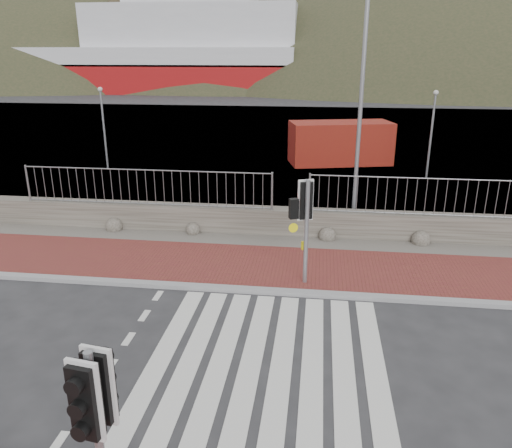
# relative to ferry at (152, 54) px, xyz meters

# --- Properties ---
(ground) EXTENTS (220.00, 220.00, 0.00)m
(ground) POSITION_rel_ferry_xyz_m (24.65, -67.90, -5.36)
(ground) COLOR #28282B
(ground) RESTS_ON ground
(sidewalk_far) EXTENTS (40.00, 3.00, 0.08)m
(sidewalk_far) POSITION_rel_ferry_xyz_m (24.65, -63.40, -5.32)
(sidewalk_far) COLOR brown
(sidewalk_far) RESTS_ON ground
(kerb_far) EXTENTS (40.00, 0.25, 0.12)m
(kerb_far) POSITION_rel_ferry_xyz_m (24.65, -64.90, -5.31)
(kerb_far) COLOR gray
(kerb_far) RESTS_ON ground
(zebra_crossing) EXTENTS (4.62, 5.60, 0.01)m
(zebra_crossing) POSITION_rel_ferry_xyz_m (24.65, -67.90, -5.36)
(zebra_crossing) COLOR silver
(zebra_crossing) RESTS_ON ground
(gravel_strip) EXTENTS (40.00, 1.50, 0.06)m
(gravel_strip) POSITION_rel_ferry_xyz_m (24.65, -61.40, -5.33)
(gravel_strip) COLOR #59544C
(gravel_strip) RESTS_ON ground
(stone_wall) EXTENTS (40.00, 0.60, 0.90)m
(stone_wall) POSITION_rel_ferry_xyz_m (24.65, -60.60, -4.91)
(stone_wall) COLOR #4C483F
(stone_wall) RESTS_ON ground
(railing) EXTENTS (18.07, 0.07, 1.22)m
(railing) POSITION_rel_ferry_xyz_m (24.65, -60.75, -3.54)
(railing) COLOR gray
(railing) RESTS_ON stone_wall
(quay) EXTENTS (120.00, 40.00, 0.50)m
(quay) POSITION_rel_ferry_xyz_m (24.65, -40.00, -5.36)
(quay) COLOR #4C4C4F
(quay) RESTS_ON ground
(water) EXTENTS (220.00, 50.00, 0.05)m
(water) POSITION_rel_ferry_xyz_m (24.65, -5.00, -5.36)
(water) COLOR #3F4C54
(water) RESTS_ON ground
(ferry) EXTENTS (50.00, 16.00, 20.00)m
(ferry) POSITION_rel_ferry_xyz_m (0.00, 0.00, 0.00)
(ferry) COLOR maroon
(ferry) RESTS_ON ground
(hills_backdrop) EXTENTS (254.00, 90.00, 100.00)m
(hills_backdrop) POSITION_rel_ferry_xyz_m (31.40, 20.00, -28.42)
(hills_backdrop) COLOR #2B321E
(hills_backdrop) RESTS_ON ground
(traffic_signal_near) EXTENTS (0.42, 0.29, 2.71)m
(traffic_signal_near) POSITION_rel_ferry_xyz_m (23.11, -71.81, -3.41)
(traffic_signal_near) COLOR gray
(traffic_signal_near) RESTS_ON ground
(traffic_signal_far) EXTENTS (0.69, 0.44, 2.82)m
(traffic_signal_far) POSITION_rel_ferry_xyz_m (25.23, -64.31, -3.30)
(traffic_signal_far) COLOR gray
(traffic_signal_far) RESTS_ON ground
(streetlight) EXTENTS (1.64, 0.22, 7.73)m
(streetlight) POSITION_rel_ferry_xyz_m (26.88, -59.80, -1.01)
(streetlight) COLOR gray
(streetlight) RESTS_ON ground
(shipping_container) EXTENTS (5.70, 3.44, 2.22)m
(shipping_container) POSITION_rel_ferry_xyz_m (26.60, -49.02, -4.25)
(shipping_container) COLOR maroon
(shipping_container) RESTS_ON ground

